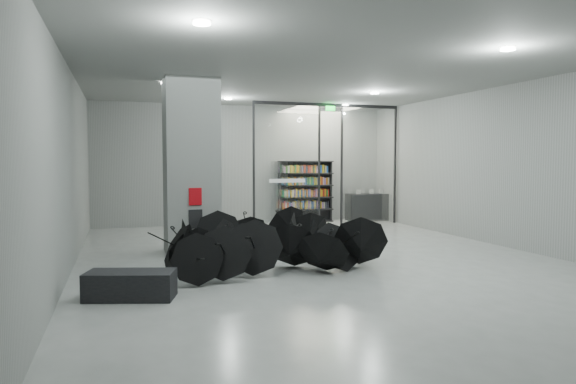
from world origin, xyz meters
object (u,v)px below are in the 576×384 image
object	(u,v)px
bookshelf	(305,191)
umbrella_cluster	(270,248)
column	(191,167)
shop_counter	(369,207)
bench	(130,285)

from	to	relation	value
bookshelf	umbrella_cluster	xyz separation A→B (m)	(-3.20, -6.53, -0.76)
column	shop_counter	bearing A→B (deg)	32.62
column	bench	world-z (taller)	column
bench	shop_counter	distance (m)	11.67
shop_counter	umbrella_cluster	size ratio (longest dim) A/B	0.33
column	umbrella_cluster	xyz separation A→B (m)	(1.39, -1.78, -1.69)
bookshelf	shop_counter	distance (m)	2.41
bench	bookshelf	world-z (taller)	bookshelf
column	shop_counter	distance (m)	8.33
column	shop_counter	size ratio (longest dim) A/B	2.51
bookshelf	umbrella_cluster	size ratio (longest dim) A/B	0.43
umbrella_cluster	bench	bearing A→B (deg)	-145.48
bookshelf	column	bearing A→B (deg)	-124.27
bookshelf	shop_counter	size ratio (longest dim) A/B	1.34
bookshelf	shop_counter	bearing A→B (deg)	1.42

